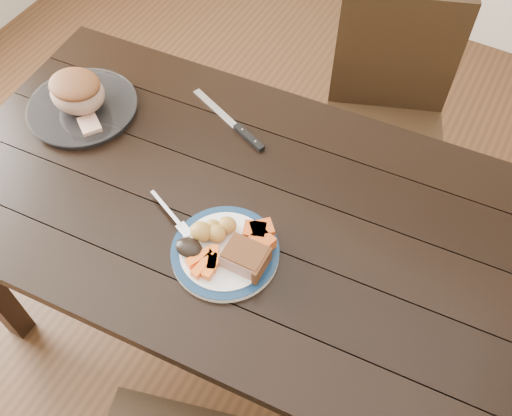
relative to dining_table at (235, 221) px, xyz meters
The scene contains 15 objects.
ground 0.66m from the dining_table, ahead, with size 4.00×4.00×0.00m, color #472B16.
dining_table is the anchor object (origin of this frame).
chair_far 0.77m from the dining_table, 75.07° to the left, with size 0.55×0.55×0.93m.
dinner_plate 0.19m from the dining_table, 66.91° to the right, with size 0.27×0.27×0.02m, color white.
plate_rim 0.20m from the dining_table, 66.91° to the right, with size 0.27×0.27×0.02m, color #0D2645.
serving_platter 0.58m from the dining_table, behind, with size 0.32×0.32×0.02m, color white.
pork_slice 0.24m from the dining_table, 51.29° to the right, with size 0.10×0.08×0.04m, color tan.
roasted_potatoes 0.18m from the dining_table, 83.24° to the right, with size 0.10×0.10×0.05m.
carrot_batons 0.24m from the dining_table, 77.35° to the right, with size 0.08×0.10×0.02m.
pumpkin_wedges 0.20m from the dining_table, 33.02° to the right, with size 0.10×0.09×0.04m.
dark_mushroom 0.23m from the dining_table, 93.35° to the right, with size 0.07×0.05×0.03m, color black.
fork 0.20m from the dining_table, 129.04° to the right, with size 0.17×0.09×0.00m.
roast_joint 0.60m from the dining_table, behind, with size 0.17×0.14×0.11m, color #A87C66.
cut_slice 0.51m from the dining_table, behind, with size 0.07×0.06×0.02m, color tan.
carving_knife 0.27m from the dining_table, 115.70° to the left, with size 0.31×0.14×0.01m.
Camera 1 is at (0.48, -0.75, 1.99)m, focal length 40.00 mm.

